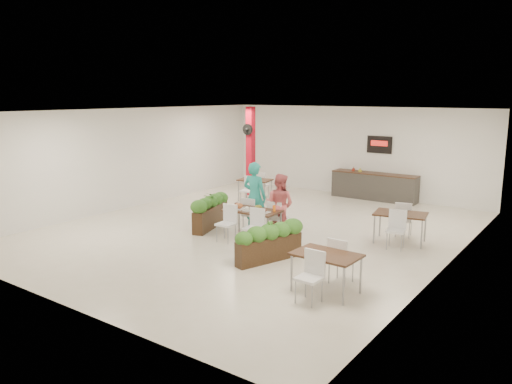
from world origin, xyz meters
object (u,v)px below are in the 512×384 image
Objects in this scene: side_table_a at (255,183)px; side_table_b at (400,218)px; planter_left at (210,209)px; red_column at (250,150)px; diner_woman at (280,205)px; main_table at (252,214)px; service_counter at (374,186)px; planter_right at (269,240)px; side_table_c at (326,260)px; diner_man at (255,197)px.

side_table_a is 1.00× the size of side_table_b.
planter_left is at bearing -171.50° from side_table_b.
red_column is 5.46m from diner_woman.
planter_left reaches higher than main_table.
main_table is 1.59m from planter_left.
red_column reaches higher than service_counter.
diner_woman reaches higher than planter_left.
diner_woman is at bearing 116.72° from planter_right.
side_table_b is at bearing 91.91° from side_table_c.
diner_woman is (0.41, 0.66, 0.18)m from main_table.
service_counter reaches higher than main_table.
red_column is at bearing -56.24° from diner_man.
diner_woman is 3.04m from side_table_b.
side_table_a is 8.27m from side_table_c.
side_table_a is (-3.04, 3.14, -0.19)m from diner_woman.
diner_woman is at bearing 137.52° from side_table_c.
red_column reaches higher than planter_left.
service_counter is 1.84× the size of side_table_c.
diner_man reaches higher than planter_right.
diner_woman is at bearing 58.01° from main_table.
service_counter is at bearing 108.71° from side_table_c.
diner_man is at bearing -64.53° from side_table_a.
planter_right is 6.41m from side_table_a.
red_column is at bearing -155.00° from service_counter.
planter_left is at bearing 9.20° from diner_woman.
side_table_c is (6.56, -6.59, -1.02)m from red_column.
planter_right is 3.59m from side_table_b.
side_table_a is 6.14m from side_table_b.
side_table_a is (-2.63, 3.79, -0.01)m from main_table.
planter_right is (2.93, -1.43, -0.02)m from planter_left.
side_table_c is (0.00, -3.92, -0.01)m from side_table_b.
service_counter is at bearing 95.40° from planter_right.
planter_right is (1.75, -1.89, -0.45)m from diner_man.
diner_woman is 0.89× the size of planter_left.
main_table is at bearing -160.57° from side_table_b.
diner_woman reaches higher than main_table.
side_table_c is at bearing -45.14° from red_column.
diner_woman is at bearing -167.45° from side_table_b.
side_table_a is (0.73, -0.73, -1.02)m from red_column.
diner_man is at bearing 132.84° from planter_right.
main_table is 1.04× the size of side_table_c.
side_table_c is at bearing 139.03° from diner_man.
side_table_c is at bearing -55.19° from side_table_a.
main_table is 0.82m from diner_man.
red_column is 9.36m from side_table_c.
diner_woman is 2.05m from planter_left.
side_table_c is (1.84, -0.84, 0.14)m from planter_right.
side_table_b is at bearing -60.60° from service_counter.
diner_woman is 3.91m from side_table_c.
service_counter is 1.77× the size of main_table.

